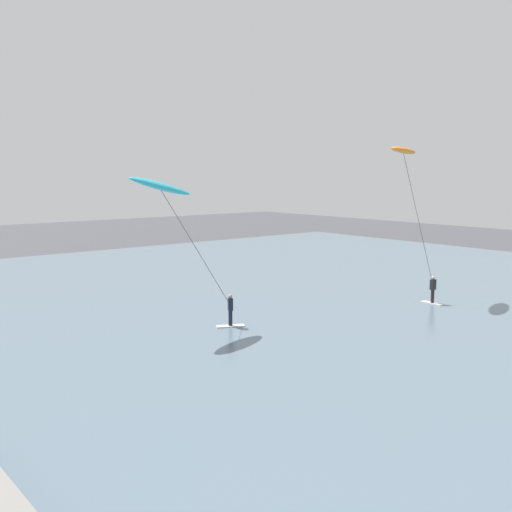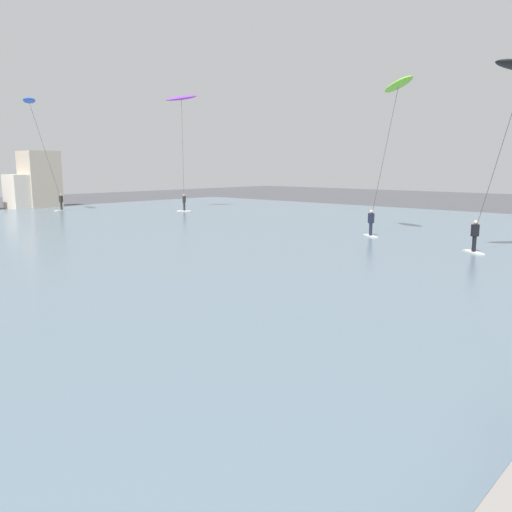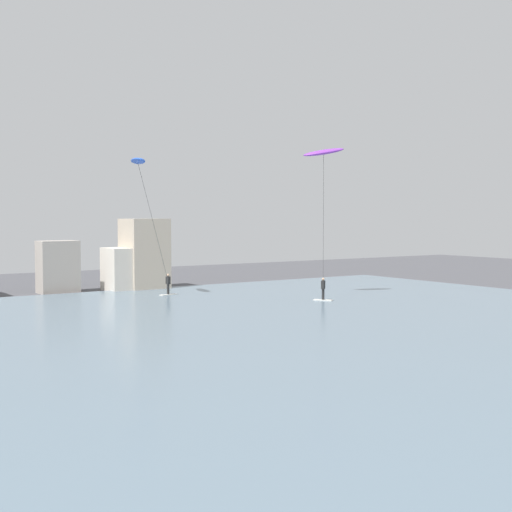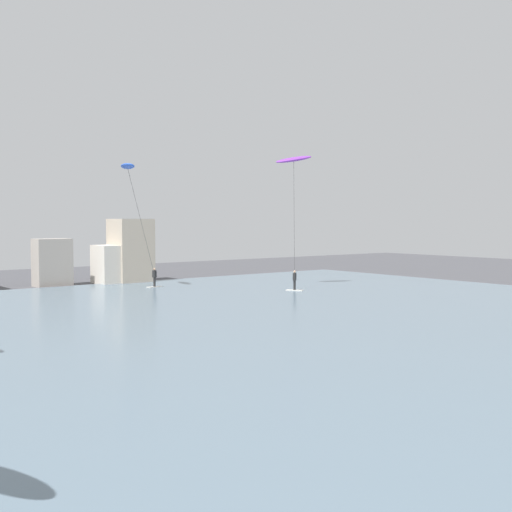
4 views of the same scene
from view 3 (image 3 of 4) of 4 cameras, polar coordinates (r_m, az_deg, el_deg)
The scene contains 4 objects.
water_bay at distance 31.36m, azimuth -16.67°, elevation -8.29°, with size 84.00×52.00×0.10m, color slate.
far_shore_buildings at distance 60.11m, azimuth -14.54°, elevation -0.64°, with size 19.41×5.42×5.99m.
kitesurfer_blue at distance 54.66m, azimuth -9.09°, elevation 6.39°, with size 4.16×3.18×10.50m.
kitesurfer_purple at distance 54.40m, azimuth 5.38°, elevation 7.18°, with size 3.78×3.80×11.43m.
Camera 3 is at (-9.12, 1.33, 6.23)m, focal length 50.45 mm.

